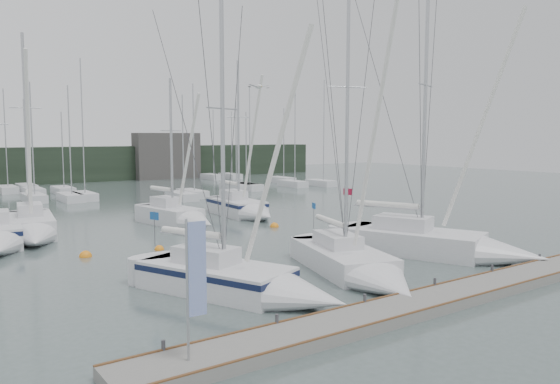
{
  "coord_description": "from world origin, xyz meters",
  "views": [
    {
      "loc": [
        -16.0,
        -18.43,
        6.58
      ],
      "look_at": [
        0.5,
        5.0,
        3.62
      ],
      "focal_mm": 35.0,
      "sensor_mm": 36.0,
      "label": 1
    }
  ],
  "objects_px": {
    "buoy_c": "(86,257)",
    "sailboat_mid_d": "(245,209)",
    "sailboat_near_center": "(361,269)",
    "sailboat_near_right": "(453,247)",
    "sailboat_mid_b": "(32,230)",
    "sailboat_mid_c": "(181,218)",
    "buoy_b": "(274,227)",
    "sailboat_near_left": "(250,284)",
    "buoy_a": "(159,250)",
    "dock_banner": "(194,277)"
  },
  "relations": [
    {
      "from": "buoy_c",
      "to": "sailboat_mid_d",
      "type": "bearing_deg",
      "value": 26.78
    },
    {
      "from": "sailboat_near_center",
      "to": "sailboat_near_right",
      "type": "bearing_deg",
      "value": 20.5
    },
    {
      "from": "sailboat_mid_b",
      "to": "sailboat_mid_c",
      "type": "relative_size",
      "value": 1.21
    },
    {
      "from": "buoy_b",
      "to": "sailboat_near_center",
      "type": "bearing_deg",
      "value": -109.4
    },
    {
      "from": "sailboat_near_left",
      "to": "sailboat_mid_b",
      "type": "height_order",
      "value": "sailboat_mid_b"
    },
    {
      "from": "sailboat_mid_d",
      "to": "buoy_b",
      "type": "bearing_deg",
      "value": -95.08
    },
    {
      "from": "sailboat_mid_c",
      "to": "sailboat_mid_d",
      "type": "relative_size",
      "value": 0.85
    },
    {
      "from": "sailboat_near_center",
      "to": "sailboat_mid_b",
      "type": "distance_m",
      "value": 21.74
    },
    {
      "from": "sailboat_near_right",
      "to": "sailboat_near_left",
      "type": "bearing_deg",
      "value": 157.11
    },
    {
      "from": "sailboat_near_center",
      "to": "buoy_a",
      "type": "height_order",
      "value": "sailboat_near_center"
    },
    {
      "from": "sailboat_near_center",
      "to": "dock_banner",
      "type": "height_order",
      "value": "sailboat_near_center"
    },
    {
      "from": "sailboat_mid_d",
      "to": "buoy_b",
      "type": "distance_m",
      "value": 5.46
    },
    {
      "from": "sailboat_near_right",
      "to": "buoy_b",
      "type": "relative_size",
      "value": 24.37
    },
    {
      "from": "sailboat_near_right",
      "to": "dock_banner",
      "type": "distance_m",
      "value": 18.73
    },
    {
      "from": "sailboat_near_center",
      "to": "sailboat_near_right",
      "type": "distance_m",
      "value": 7.3
    },
    {
      "from": "buoy_b",
      "to": "sailboat_near_right",
      "type": "bearing_deg",
      "value": -80.84
    },
    {
      "from": "sailboat_mid_b",
      "to": "dock_banner",
      "type": "distance_m",
      "value": 23.76
    },
    {
      "from": "sailboat_mid_b",
      "to": "buoy_a",
      "type": "xyz_separation_m",
      "value": [
        5.38,
        -7.51,
        -0.63
      ]
    },
    {
      "from": "sailboat_mid_b",
      "to": "dock_banner",
      "type": "relative_size",
      "value": 3.52
    },
    {
      "from": "sailboat_near_center",
      "to": "buoy_c",
      "type": "xyz_separation_m",
      "value": [
        -8.95,
        12.22,
        -0.51
      ]
    },
    {
      "from": "sailboat_mid_d",
      "to": "sailboat_near_right",
      "type": "bearing_deg",
      "value": -82.27
    },
    {
      "from": "sailboat_mid_c",
      "to": "buoy_a",
      "type": "relative_size",
      "value": 21.04
    },
    {
      "from": "sailboat_mid_d",
      "to": "sailboat_near_left",
      "type": "bearing_deg",
      "value": -117.49
    },
    {
      "from": "sailboat_near_right",
      "to": "buoy_a",
      "type": "distance_m",
      "value": 16.53
    },
    {
      "from": "sailboat_near_left",
      "to": "buoy_a",
      "type": "relative_size",
      "value": 23.72
    },
    {
      "from": "sailboat_mid_c",
      "to": "sailboat_mid_d",
      "type": "xyz_separation_m",
      "value": [
        6.16,
        1.06,
        0.04
      ]
    },
    {
      "from": "sailboat_near_center",
      "to": "sailboat_mid_d",
      "type": "relative_size",
      "value": 1.12
    },
    {
      "from": "sailboat_near_left",
      "to": "sailboat_mid_b",
      "type": "relative_size",
      "value": 0.93
    },
    {
      "from": "sailboat_near_left",
      "to": "dock_banner",
      "type": "bearing_deg",
      "value": -157.43
    },
    {
      "from": "sailboat_mid_b",
      "to": "buoy_a",
      "type": "distance_m",
      "value": 9.26
    },
    {
      "from": "sailboat_mid_c",
      "to": "sailboat_mid_d",
      "type": "bearing_deg",
      "value": -0.23
    },
    {
      "from": "buoy_b",
      "to": "buoy_a",
      "type": "bearing_deg",
      "value": -164.78
    },
    {
      "from": "sailboat_mid_c",
      "to": "sailboat_near_center",
      "type": "bearing_deg",
      "value": -99.07
    },
    {
      "from": "buoy_b",
      "to": "buoy_c",
      "type": "xyz_separation_m",
      "value": [
        -14.0,
        -2.11,
        0.0
      ]
    },
    {
      "from": "sailboat_mid_d",
      "to": "dock_banner",
      "type": "height_order",
      "value": "sailboat_mid_d"
    },
    {
      "from": "sailboat_near_left",
      "to": "sailboat_mid_b",
      "type": "distance_m",
      "value": 19.15
    },
    {
      "from": "buoy_c",
      "to": "sailboat_near_right",
      "type": "bearing_deg",
      "value": -35.84
    },
    {
      "from": "sailboat_mid_d",
      "to": "buoy_b",
      "type": "xyz_separation_m",
      "value": [
        -0.81,
        -5.36,
        -0.64
      ]
    },
    {
      "from": "sailboat_near_left",
      "to": "sailboat_near_right",
      "type": "xyz_separation_m",
      "value": [
        12.91,
        -0.06,
        0.03
      ]
    },
    {
      "from": "buoy_a",
      "to": "buoy_b",
      "type": "relative_size",
      "value": 0.85
    },
    {
      "from": "buoy_b",
      "to": "dock_banner",
      "type": "height_order",
      "value": "dock_banner"
    },
    {
      "from": "sailboat_near_center",
      "to": "sailboat_mid_c",
      "type": "xyz_separation_m",
      "value": [
        -0.31,
        18.63,
        0.09
      ]
    },
    {
      "from": "sailboat_mid_b",
      "to": "buoy_a",
      "type": "relative_size",
      "value": 25.43
    },
    {
      "from": "buoy_a",
      "to": "sailboat_mid_b",
      "type": "bearing_deg",
      "value": 125.63
    },
    {
      "from": "sailboat_near_center",
      "to": "sailboat_near_right",
      "type": "xyz_separation_m",
      "value": [
        7.28,
        0.5,
        0.1
      ]
    },
    {
      "from": "sailboat_near_center",
      "to": "buoy_b",
      "type": "bearing_deg",
      "value": 87.17
    },
    {
      "from": "sailboat_mid_d",
      "to": "dock_banner",
      "type": "xyz_separation_m",
      "value": [
        -16.49,
        -24.22,
        2.1
      ]
    },
    {
      "from": "buoy_a",
      "to": "buoy_c",
      "type": "xyz_separation_m",
      "value": [
        -4.01,
        0.6,
        0.0
      ]
    },
    {
      "from": "sailboat_near_center",
      "to": "buoy_a",
      "type": "distance_m",
      "value": 12.64
    },
    {
      "from": "sailboat_near_right",
      "to": "buoy_c",
      "type": "xyz_separation_m",
      "value": [
        -16.23,
        11.72,
        -0.61
      ]
    }
  ]
}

